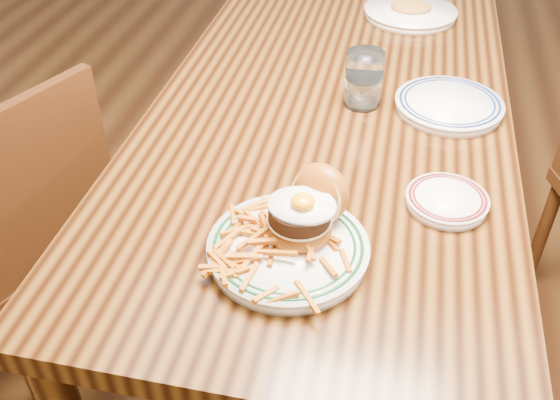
% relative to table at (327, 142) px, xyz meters
% --- Properties ---
extents(floor, '(6.00, 6.00, 0.00)m').
position_rel_table_xyz_m(floor, '(0.00, 0.00, -0.66)').
color(floor, black).
rests_on(floor, ground).
extents(table, '(0.85, 1.60, 0.75)m').
position_rel_table_xyz_m(table, '(0.00, 0.00, 0.00)').
color(table, black).
rests_on(table, floor).
extents(chair_left, '(0.53, 0.53, 0.87)m').
position_rel_table_xyz_m(chair_left, '(-0.73, -0.26, -0.20)').
color(chair_left, '#391D0C').
rests_on(chair_left, floor).
extents(main_plate, '(0.28, 0.30, 0.14)m').
position_rel_table_xyz_m(main_plate, '(0.01, -0.49, 0.13)').
color(main_plate, white).
rests_on(main_plate, table).
extents(side_plate, '(0.16, 0.16, 0.02)m').
position_rel_table_xyz_m(side_plate, '(0.27, -0.30, 0.10)').
color(side_plate, white).
rests_on(side_plate, table).
extents(rear_plate, '(0.25, 0.25, 0.03)m').
position_rel_table_xyz_m(rear_plate, '(0.28, 0.06, 0.10)').
color(rear_plate, white).
rests_on(rear_plate, table).
extents(water_glass, '(0.09, 0.09, 0.13)m').
position_rel_table_xyz_m(water_glass, '(0.07, 0.05, 0.15)').
color(water_glass, white).
rests_on(water_glass, table).
extents(far_plate, '(0.28, 0.28, 0.05)m').
position_rel_table_xyz_m(far_plate, '(0.16, 0.60, 0.10)').
color(far_plate, white).
rests_on(far_plate, table).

